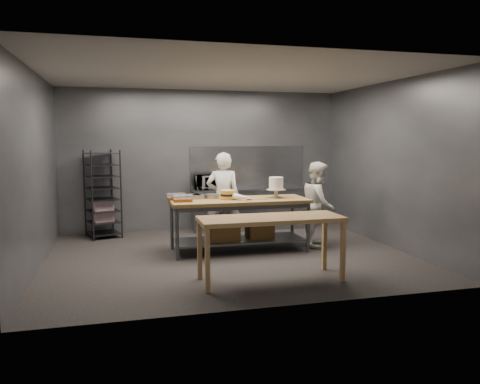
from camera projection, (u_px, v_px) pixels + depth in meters
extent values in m
plane|color=black|center=(230.00, 255.00, 7.93)|extent=(6.00, 6.00, 0.00)
cube|color=#4C4F54|center=(203.00, 160.00, 10.16)|extent=(6.00, 0.04, 3.00)
cube|color=olive|center=(239.00, 201.00, 8.16)|extent=(2.40, 0.90, 0.06)
cube|color=#47494C|center=(239.00, 239.00, 8.24)|extent=(2.25, 0.75, 0.03)
cylinder|color=#47494C|center=(177.00, 234.00, 7.56)|extent=(0.06, 0.06, 0.86)
cylinder|color=#47494C|center=(172.00, 226.00, 8.31)|extent=(0.06, 0.06, 0.86)
cylinder|color=#47494C|center=(308.00, 228.00, 8.12)|extent=(0.06, 0.06, 0.86)
cylinder|color=#47494C|center=(292.00, 220.00, 8.87)|extent=(0.06, 0.06, 0.86)
cube|color=brown|center=(224.00, 230.00, 8.12)|extent=(0.50, 0.40, 0.35)
cube|color=brown|center=(260.00, 229.00, 8.33)|extent=(0.45, 0.38, 0.30)
cube|color=olive|center=(271.00, 219.00, 6.45)|extent=(2.00, 0.70, 0.06)
cube|color=olive|center=(208.00, 261.00, 5.98)|extent=(0.06, 0.06, 0.84)
cube|color=olive|center=(200.00, 250.00, 6.56)|extent=(0.06, 0.06, 0.84)
cube|color=olive|center=(343.00, 252.00, 6.45)|extent=(0.06, 0.06, 0.84)
cube|color=olive|center=(324.00, 242.00, 7.03)|extent=(0.06, 0.06, 0.84)
cube|color=slate|center=(252.00, 189.00, 10.17)|extent=(2.60, 0.60, 0.04)
cube|color=slate|center=(251.00, 209.00, 10.22)|extent=(2.56, 0.56, 0.86)
cube|color=slate|center=(248.00, 166.00, 10.41)|extent=(2.60, 0.02, 0.90)
cube|color=black|center=(103.00, 194.00, 9.32)|extent=(0.76, 0.80, 1.75)
cube|color=white|center=(103.00, 210.00, 9.36)|extent=(0.43, 0.34, 0.45)
imported|color=silver|center=(223.00, 198.00, 8.81)|extent=(0.71, 0.55, 1.72)
imported|color=white|center=(318.00, 204.00, 8.60)|extent=(0.85, 0.93, 1.55)
imported|color=black|center=(208.00, 182.00, 9.91)|extent=(0.54, 0.37, 0.30)
cylinder|color=#B3A78F|center=(276.00, 197.00, 8.32)|extent=(0.20, 0.20, 0.02)
cylinder|color=#B3A78F|center=(276.00, 193.00, 8.31)|extent=(0.06, 0.06, 0.12)
cylinder|color=#B3A78F|center=(276.00, 190.00, 8.31)|extent=(0.34, 0.34, 0.02)
cylinder|color=white|center=(276.00, 183.00, 8.29)|extent=(0.25, 0.25, 0.21)
cylinder|color=gold|center=(228.00, 198.00, 8.12)|extent=(0.26, 0.26, 0.06)
cylinder|color=black|center=(228.00, 195.00, 8.11)|extent=(0.26, 0.26, 0.04)
cylinder|color=gold|center=(228.00, 192.00, 8.11)|extent=(0.26, 0.26, 0.06)
cylinder|color=gray|center=(199.00, 196.00, 8.22)|extent=(0.23, 0.23, 0.07)
cylinder|color=gray|center=(212.00, 196.00, 8.28)|extent=(0.27, 0.27, 0.07)
cylinder|color=gray|center=(178.00, 198.00, 8.03)|extent=(0.26, 0.26, 0.07)
cylinder|color=gray|center=(193.00, 197.00, 8.20)|extent=(0.27, 0.27, 0.07)
cone|color=white|center=(243.00, 197.00, 7.95)|extent=(0.34, 0.37, 0.12)
cube|color=slate|center=(259.00, 200.00, 8.06)|extent=(0.28, 0.02, 0.00)
cube|color=black|center=(249.00, 200.00, 8.02)|extent=(0.09, 0.02, 0.02)
cube|color=brown|center=(183.00, 200.00, 7.82)|extent=(0.30, 0.20, 0.05)
cube|color=silver|center=(183.00, 197.00, 7.81)|extent=(0.31, 0.21, 0.06)
cube|color=brown|center=(176.00, 198.00, 8.05)|extent=(0.30, 0.20, 0.05)
cube|color=silver|center=(176.00, 195.00, 8.04)|extent=(0.31, 0.21, 0.06)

